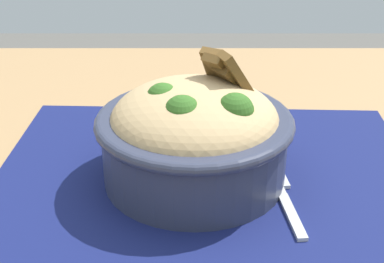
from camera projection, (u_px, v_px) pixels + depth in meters
name	position (u px, v px, depth m)	size (l,w,h in m)	color
placemat	(204.00, 189.00, 0.51)	(0.41, 0.36, 0.00)	#11194C
bowl	(192.00, 133.00, 0.50)	(0.18, 0.18, 0.12)	#2D3347
fork	(279.00, 192.00, 0.50)	(0.03, 0.13, 0.00)	#BCBCBC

